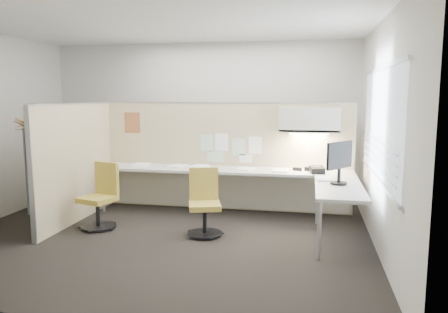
% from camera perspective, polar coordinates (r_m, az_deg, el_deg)
% --- Properties ---
extents(floor, '(5.50, 4.50, 0.01)m').
position_cam_1_polar(floor, '(6.03, -8.08, -10.33)').
color(floor, black).
rests_on(floor, ground).
extents(ceiling, '(5.50, 4.50, 0.01)m').
position_cam_1_polar(ceiling, '(5.79, -8.65, 17.08)').
color(ceiling, white).
rests_on(ceiling, wall_back).
extents(wall_back, '(5.50, 0.02, 2.80)m').
position_cam_1_polar(wall_back, '(7.89, -2.88, 4.50)').
color(wall_back, beige).
rests_on(wall_back, ground).
extents(wall_front, '(5.50, 0.02, 2.80)m').
position_cam_1_polar(wall_front, '(3.71, -20.04, 0.02)').
color(wall_front, beige).
rests_on(wall_front, ground).
extents(wall_right, '(0.02, 4.50, 2.80)m').
position_cam_1_polar(wall_right, '(5.47, 19.93, 2.47)').
color(wall_right, beige).
rests_on(wall_right, ground).
extents(window_pane, '(0.01, 2.80, 1.30)m').
position_cam_1_polar(window_pane, '(5.46, 19.74, 4.04)').
color(window_pane, '#9DABB6').
rests_on(window_pane, wall_right).
extents(partition_back, '(4.10, 0.06, 1.75)m').
position_cam_1_polar(partition_back, '(7.19, 0.14, -0.04)').
color(partition_back, beige).
rests_on(partition_back, floor).
extents(partition_left, '(0.06, 2.20, 1.75)m').
position_cam_1_polar(partition_left, '(6.88, -18.70, -0.83)').
color(partition_left, beige).
rests_on(partition_left, floor).
extents(desk, '(4.00, 2.07, 0.73)m').
position_cam_1_polar(desk, '(6.71, 2.55, -2.99)').
color(desk, beige).
rests_on(desk, floor).
extents(overhead_bin, '(0.90, 0.36, 0.38)m').
position_cam_1_polar(overhead_bin, '(6.79, 11.09, 4.72)').
color(overhead_bin, beige).
rests_on(overhead_bin, partition_back).
extents(task_light_strip, '(0.60, 0.06, 0.02)m').
position_cam_1_polar(task_light_strip, '(6.80, 11.04, 2.95)').
color(task_light_strip, '#FFEABF').
rests_on(task_light_strip, overhead_bin).
extents(pinned_papers, '(1.01, 0.00, 0.47)m').
position_cam_1_polar(pinned_papers, '(7.12, 0.72, 1.17)').
color(pinned_papers, '#8CBF8C').
rests_on(pinned_papers, partition_back).
extents(poster, '(0.28, 0.00, 0.35)m').
position_cam_1_polar(poster, '(7.58, -11.90, 4.35)').
color(poster, orange).
rests_on(poster, partition_back).
extents(chair_left, '(0.53, 0.55, 0.92)m').
position_cam_1_polar(chair_left, '(6.49, -15.80, -5.25)').
color(chair_left, black).
rests_on(chair_left, floor).
extents(chair_right, '(0.52, 0.53, 0.89)m').
position_cam_1_polar(chair_right, '(5.95, -2.58, -6.28)').
color(chair_right, black).
rests_on(chair_right, floor).
extents(monitor, '(0.34, 0.44, 0.56)m').
position_cam_1_polar(monitor, '(5.84, 14.85, -0.44)').
color(monitor, black).
rests_on(monitor, desk).
extents(phone, '(0.25, 0.23, 0.12)m').
position_cam_1_polar(phone, '(6.63, 12.03, -1.72)').
color(phone, black).
rests_on(phone, desk).
extents(stapler, '(0.15, 0.07, 0.05)m').
position_cam_1_polar(stapler, '(6.81, 9.57, -1.63)').
color(stapler, black).
rests_on(stapler, desk).
extents(tape_dispenser, '(0.12, 0.10, 0.06)m').
position_cam_1_polar(tape_dispenser, '(6.81, 10.92, -1.62)').
color(tape_dispenser, black).
rests_on(tape_dispenser, desk).
extents(coat_hook, '(0.18, 0.47, 1.41)m').
position_cam_1_polar(coat_hook, '(6.03, -24.33, 2.81)').
color(coat_hook, silver).
rests_on(coat_hook, partition_left).
extents(paper_stack_0, '(0.25, 0.32, 0.03)m').
position_cam_1_polar(paper_stack_0, '(7.31, -10.85, -1.07)').
color(paper_stack_0, white).
rests_on(paper_stack_0, desk).
extents(paper_stack_1, '(0.29, 0.34, 0.02)m').
position_cam_1_polar(paper_stack_1, '(7.13, -6.04, -1.24)').
color(paper_stack_1, white).
rests_on(paper_stack_1, desk).
extents(paper_stack_2, '(0.27, 0.33, 0.05)m').
position_cam_1_polar(paper_stack_2, '(6.93, -3.18, -1.38)').
color(paper_stack_2, white).
rests_on(paper_stack_2, desk).
extents(paper_stack_3, '(0.28, 0.34, 0.02)m').
position_cam_1_polar(paper_stack_3, '(6.83, 2.77, -1.63)').
color(paper_stack_3, white).
rests_on(paper_stack_3, desk).
extents(paper_stack_4, '(0.23, 0.30, 0.02)m').
position_cam_1_polar(paper_stack_4, '(6.74, 7.34, -1.80)').
color(paper_stack_4, white).
rests_on(paper_stack_4, desk).
extents(paper_stack_5, '(0.27, 0.33, 0.02)m').
position_cam_1_polar(paper_stack_5, '(6.17, 13.02, -2.88)').
color(paper_stack_5, white).
rests_on(paper_stack_5, desk).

